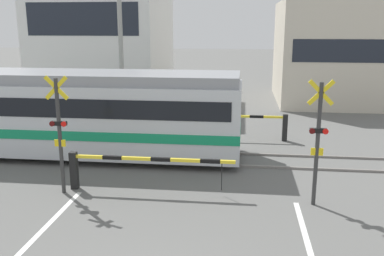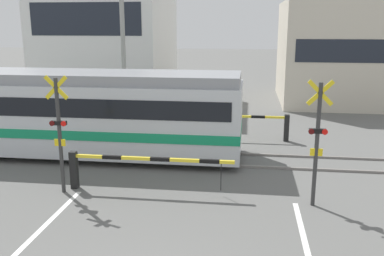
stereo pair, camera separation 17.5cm
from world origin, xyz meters
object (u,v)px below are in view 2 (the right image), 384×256
object	(u,v)px
crossing_signal_left	(59,129)
crossing_signal_right	(317,138)
crossing_barrier_near	(119,164)
commuter_train	(46,110)
crossing_barrier_far	(253,121)

from	to	relation	value
crossing_signal_left	crossing_signal_right	distance (m)	7.08
crossing_barrier_near	commuter_train	bearing A→B (deg)	139.05
crossing_barrier_far	crossing_signal_left	bearing A→B (deg)	-130.07
crossing_signal_left	crossing_barrier_near	bearing A→B (deg)	12.59
crossing_barrier_far	crossing_signal_left	xyz separation A→B (m)	(-5.50, -6.54, 1.07)
commuter_train	crossing_signal_left	bearing A→B (deg)	-58.83
commuter_train	crossing_signal_right	distance (m)	9.95
crossing_barrier_near	crossing_barrier_far	xyz separation A→B (m)	(3.93, 6.19, 0.00)
crossing_barrier_far	crossing_signal_right	size ratio (longest dim) A/B	1.42
crossing_barrier_near	crossing_signal_left	xyz separation A→B (m)	(-1.58, -0.35, 1.07)
commuter_train	crossing_signal_right	xyz separation A→B (m)	(9.27, -3.62, 0.22)
crossing_barrier_near	crossing_signal_left	distance (m)	1.94
crossing_barrier_far	commuter_train	bearing A→B (deg)	-159.19
commuter_train	crossing_signal_left	distance (m)	4.24
crossing_barrier_far	crossing_signal_right	xyz separation A→B (m)	(1.58, -6.54, 1.07)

